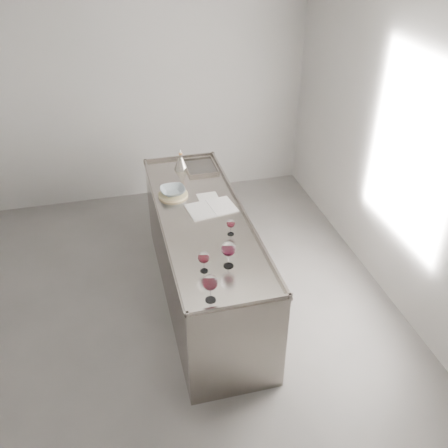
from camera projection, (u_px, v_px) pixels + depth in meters
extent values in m
cube|color=#575552|center=(159.00, 328.00, 4.56)|extent=(4.50, 5.00, 0.02)
cube|color=#A29F9C|center=(120.00, 90.00, 5.82)|extent=(4.50, 0.02, 2.80)
cube|color=#A29F9C|center=(411.00, 162.00, 4.25)|extent=(0.02, 5.00, 2.80)
cube|color=gray|center=(204.00, 259.00, 4.65)|extent=(0.75, 2.40, 0.92)
cube|color=gray|center=(203.00, 217.00, 4.39)|extent=(0.77, 2.42, 0.02)
cube|color=gray|center=(240.00, 305.00, 3.41)|extent=(0.77, 0.02, 0.03)
cube|color=gray|center=(179.00, 157.00, 5.34)|extent=(0.77, 0.02, 0.03)
cube|color=gray|center=(162.00, 220.00, 4.30)|extent=(0.02, 2.42, 0.03)
cube|color=gray|center=(243.00, 209.00, 4.45)|extent=(0.02, 2.42, 0.03)
cube|color=#595654|center=(201.00, 168.00, 5.17)|extent=(0.30, 0.38, 0.01)
cylinder|color=white|center=(204.00, 271.00, 3.74)|extent=(0.06, 0.06, 0.00)
cylinder|color=white|center=(204.00, 266.00, 3.72)|extent=(0.01, 0.01, 0.08)
ellipsoid|color=white|center=(204.00, 258.00, 3.67)|extent=(0.09, 0.09, 0.09)
cylinder|color=#39070E|center=(204.00, 260.00, 3.68)|extent=(0.06, 0.06, 0.02)
cylinder|color=white|center=(211.00, 300.00, 3.47)|extent=(0.08, 0.08, 0.00)
cylinder|color=white|center=(210.00, 294.00, 3.44)|extent=(0.01, 0.01, 0.10)
ellipsoid|color=white|center=(210.00, 283.00, 3.39)|extent=(0.11, 0.11, 0.12)
cylinder|color=#36070E|center=(210.00, 285.00, 3.40)|extent=(0.08, 0.08, 0.02)
cylinder|color=white|center=(228.00, 266.00, 3.79)|extent=(0.08, 0.08, 0.00)
cylinder|color=white|center=(229.00, 260.00, 3.76)|extent=(0.01, 0.01, 0.11)
ellipsoid|color=white|center=(229.00, 249.00, 3.70)|extent=(0.11, 0.11, 0.12)
cylinder|color=#3A0815|center=(229.00, 252.00, 3.72)|extent=(0.08, 0.08, 0.03)
cylinder|color=white|center=(231.00, 234.00, 4.15)|extent=(0.06, 0.06, 0.00)
cylinder|color=white|center=(231.00, 230.00, 4.13)|extent=(0.01, 0.01, 0.07)
ellipsoid|color=white|center=(231.00, 223.00, 4.09)|extent=(0.07, 0.07, 0.07)
cylinder|color=#390710|center=(231.00, 225.00, 4.10)|extent=(0.05, 0.05, 0.02)
cube|color=white|center=(200.00, 211.00, 4.45)|extent=(0.25, 0.32, 0.01)
cube|color=white|center=(222.00, 206.00, 4.52)|extent=(0.25, 0.32, 0.01)
cylinder|color=white|center=(211.00, 208.00, 4.48)|extent=(0.05, 0.29, 0.01)
cube|color=silver|center=(209.00, 200.00, 4.62)|extent=(0.20, 0.28, 0.00)
cylinder|color=#CAB883|center=(173.00, 195.00, 4.68)|extent=(0.36, 0.36, 0.02)
imported|color=#8A99A0|center=(173.00, 191.00, 4.66)|extent=(0.24, 0.24, 0.06)
cone|color=#ACA699|center=(181.00, 163.00, 5.11)|extent=(0.15, 0.15, 0.13)
cylinder|color=#ACA699|center=(181.00, 156.00, 5.06)|extent=(0.03, 0.03, 0.03)
cylinder|color=#A8652E|center=(181.00, 154.00, 5.05)|extent=(0.04, 0.04, 0.02)
cone|color=#ACA699|center=(180.00, 151.00, 5.03)|extent=(0.03, 0.03, 0.04)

